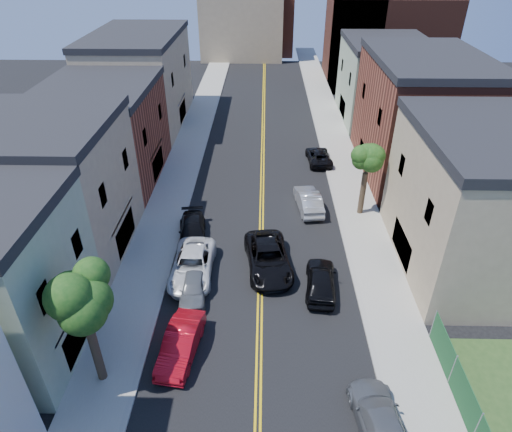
# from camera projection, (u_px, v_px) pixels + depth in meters

# --- Properties ---
(sidewalk_left) EXTENTS (3.20, 100.00, 0.15)m
(sidewalk_left) POSITION_uv_depth(u_px,v_px,m) (184.00, 158.00, 44.43)
(sidewalk_left) COLOR gray
(sidewalk_left) RESTS_ON ground
(sidewalk_right) EXTENTS (3.20, 100.00, 0.15)m
(sidewalk_right) POSITION_uv_depth(u_px,v_px,m) (342.00, 159.00, 44.15)
(sidewalk_right) COLOR gray
(sidewalk_right) RESTS_ON ground
(curb_left) EXTENTS (0.30, 100.00, 0.15)m
(curb_left) POSITION_uv_depth(u_px,v_px,m) (201.00, 158.00, 44.40)
(curb_left) COLOR gray
(curb_left) RESTS_ON ground
(curb_right) EXTENTS (0.30, 100.00, 0.15)m
(curb_right) POSITION_uv_depth(u_px,v_px,m) (324.00, 159.00, 44.19)
(curb_right) COLOR gray
(curb_right) RESTS_ON ground
(bldg_left_tan_near) EXTENTS (9.00, 10.00, 9.00)m
(bldg_left_tan_near) POSITION_uv_depth(u_px,v_px,m) (51.00, 193.00, 29.53)
(bldg_left_tan_near) COLOR #998466
(bldg_left_tan_near) RESTS_ON ground
(bldg_left_brick) EXTENTS (9.00, 12.00, 8.00)m
(bldg_left_brick) POSITION_uv_depth(u_px,v_px,m) (104.00, 136.00, 39.05)
(bldg_left_brick) COLOR brown
(bldg_left_brick) RESTS_ON ground
(bldg_left_tan_far) EXTENTS (9.00, 16.00, 9.50)m
(bldg_left_tan_far) POSITION_uv_depth(u_px,v_px,m) (141.00, 82.00, 50.42)
(bldg_left_tan_far) COLOR #998466
(bldg_left_tan_far) RESTS_ON ground
(bldg_right_tan) EXTENTS (9.00, 12.00, 9.00)m
(bldg_right_tan) POSITION_uv_depth(u_px,v_px,m) (481.00, 206.00, 28.20)
(bldg_right_tan) COLOR #998466
(bldg_right_tan) RESTS_ON ground
(bldg_right_brick) EXTENTS (9.00, 14.00, 10.00)m
(bldg_right_brick) POSITION_uv_depth(u_px,v_px,m) (419.00, 120.00, 39.70)
(bldg_right_brick) COLOR brown
(bldg_right_brick) RESTS_ON ground
(bldg_right_palegrn) EXTENTS (9.00, 12.00, 8.50)m
(bldg_right_palegrn) POSITION_uv_depth(u_px,v_px,m) (383.00, 83.00, 51.88)
(bldg_right_palegrn) COLOR gray
(bldg_right_palegrn) RESTS_ON ground
(church) EXTENTS (16.20, 14.20, 22.60)m
(church) POSITION_uv_depth(u_px,v_px,m) (380.00, 31.00, 62.90)
(church) COLOR #4C2319
(church) RESTS_ON ground
(backdrop_left) EXTENTS (14.00, 8.00, 12.00)m
(backdrop_left) POSITION_uv_depth(u_px,v_px,m) (242.00, 22.00, 76.49)
(backdrop_left) COLOR #998466
(backdrop_left) RESTS_ON ground
(backdrop_center) EXTENTS (10.00, 8.00, 10.00)m
(backdrop_center) POSITION_uv_depth(u_px,v_px,m) (265.00, 24.00, 80.32)
(backdrop_center) COLOR brown
(backdrop_center) RESTS_ON ground
(tree_left_mid) EXTENTS (5.20, 5.20, 9.29)m
(tree_left_mid) POSITION_uv_depth(u_px,v_px,m) (76.00, 280.00, 19.05)
(tree_left_mid) COLOR #34221A
(tree_left_mid) RESTS_ON sidewalk_left
(tree_right_far) EXTENTS (4.40, 4.40, 8.03)m
(tree_right_far) POSITION_uv_depth(u_px,v_px,m) (370.00, 148.00, 32.68)
(tree_right_far) COLOR #34221A
(tree_right_far) RESTS_ON sidewalk_right
(red_sedan) EXTENTS (2.22, 4.79, 1.52)m
(red_sedan) POSITION_uv_depth(u_px,v_px,m) (181.00, 343.00, 23.54)
(red_sedan) COLOR red
(red_sedan) RESTS_ON ground
(white_pickup) EXTENTS (2.65, 5.74, 1.60)m
(white_pickup) POSITION_uv_depth(u_px,v_px,m) (192.00, 265.00, 29.01)
(white_pickup) COLOR silver
(white_pickup) RESTS_ON ground
(grey_car_left) EXTENTS (1.77, 4.00, 1.34)m
(grey_car_left) POSITION_uv_depth(u_px,v_px,m) (193.00, 288.00, 27.38)
(grey_car_left) COLOR slate
(grey_car_left) RESTS_ON ground
(black_car_left) EXTENTS (2.53, 4.96, 1.38)m
(black_car_left) POSITION_uv_depth(u_px,v_px,m) (192.00, 231.00, 32.55)
(black_car_left) COLOR black
(black_car_left) RESTS_ON ground
(grey_car_right) EXTENTS (2.61, 5.19, 1.45)m
(grey_car_right) POSITION_uv_depth(u_px,v_px,m) (380.00, 421.00, 19.84)
(grey_car_right) COLOR #55585D
(grey_car_right) RESTS_ON ground
(black_car_right) EXTENTS (2.26, 4.74, 1.56)m
(black_car_right) POSITION_uv_depth(u_px,v_px,m) (321.00, 280.00, 27.78)
(black_car_right) COLOR black
(black_car_right) RESTS_ON ground
(silver_car_right) EXTENTS (2.27, 4.99, 1.59)m
(silver_car_right) POSITION_uv_depth(u_px,v_px,m) (309.00, 200.00, 36.02)
(silver_car_right) COLOR #9C9EA4
(silver_car_right) RESTS_ON ground
(dark_car_right_far) EXTENTS (2.45, 4.78, 1.29)m
(dark_car_right_far) POSITION_uv_depth(u_px,v_px,m) (319.00, 156.00, 43.44)
(dark_car_right_far) COLOR black
(dark_car_right_far) RESTS_ON ground
(black_suv_lane) EXTENTS (3.56, 6.32, 1.67)m
(black_suv_lane) POSITION_uv_depth(u_px,v_px,m) (268.00, 258.00, 29.58)
(black_suv_lane) COLOR black
(black_suv_lane) RESTS_ON ground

